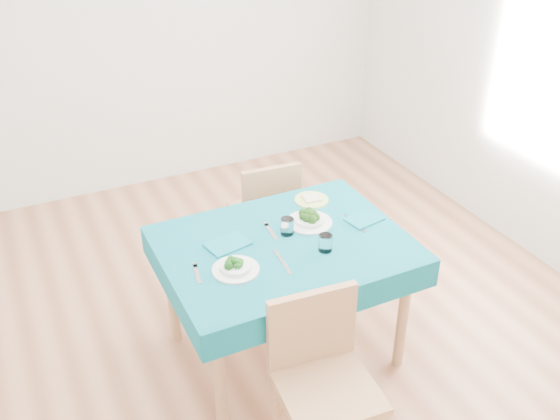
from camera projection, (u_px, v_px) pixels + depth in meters
name	position (u px, v px, depth m)	size (l,w,h in m)	color
room_shell	(280.00, 125.00, 3.15)	(4.02, 4.52, 2.73)	#9B6040
table	(284.00, 299.00, 3.48)	(1.28, 0.98, 0.76)	#095C6B
chair_near	(329.00, 372.00, 2.78)	(0.44, 0.48, 1.09)	#A7784E
chair_far	(263.00, 205.00, 4.17)	(0.39, 0.43, 0.97)	#A7784E
bowl_near	(236.00, 265.00, 3.06)	(0.24, 0.24, 0.07)	white
bowl_far	(309.00, 217.00, 3.44)	(0.26, 0.26, 0.08)	white
fork_near	(197.00, 274.00, 3.05)	(0.02, 0.16, 0.00)	silver
knife_near	(282.00, 262.00, 3.14)	(0.02, 0.23, 0.00)	silver
fork_far	(271.00, 232.00, 3.38)	(0.02, 0.17, 0.00)	silver
knife_far	(355.00, 223.00, 3.45)	(0.02, 0.21, 0.00)	silver
napkin_near	(228.00, 244.00, 3.27)	(0.22, 0.15, 0.01)	#0E6876
napkin_far	(364.00, 219.00, 3.48)	(0.20, 0.14, 0.01)	#0E6876
tumbler_center	(287.00, 226.00, 3.34)	(0.07, 0.07, 0.09)	white
tumbler_side	(325.00, 243.00, 3.21)	(0.07, 0.07, 0.09)	white
side_plate	(311.00, 200.00, 3.67)	(0.20, 0.20, 0.01)	#C6E06D
bread_slice	(312.00, 198.00, 3.67)	(0.09, 0.09, 0.01)	beige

